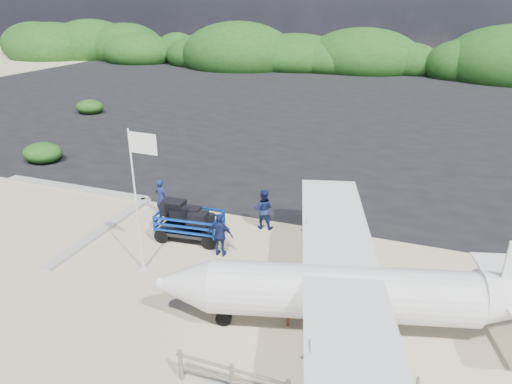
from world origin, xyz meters
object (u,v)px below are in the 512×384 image
flagpole (144,269)px  crew_c (220,235)px  crew_a (161,198)px  baggage_cart (191,239)px  crew_b (263,209)px  signboard (313,326)px  aircraft_large (436,131)px  aircraft_small (284,94)px

flagpole → crew_c: (2.38, 1.98, 0.92)m
crew_a → crew_c: 4.74m
baggage_cart → flagpole: flagpole is taller
flagpole → crew_c: 3.22m
flagpole → crew_b: size_ratio=2.97×
signboard → crew_c: crew_c is taller
aircraft_large → aircraft_small: (-15.68, 10.39, 0.00)m
signboard → aircraft_large: 26.39m
signboard → crew_a: (-8.64, 5.38, 0.94)m
crew_c → aircraft_large: 24.56m
crew_a → crew_c: bearing=160.1°
baggage_cart → flagpole: bearing=-107.5°
crew_a → crew_b: bearing=-164.2°
flagpole → crew_b: flagpole is taller
flagpole → aircraft_small: bearing=98.2°
aircraft_small → signboard: bearing=71.1°
baggage_cart → flagpole: 2.83m
flagpole → aircraft_large: 27.25m
signboard → crew_b: bearing=106.4°
crew_a → aircraft_large: bearing=-110.5°
flagpole → aircraft_small: 35.86m
crew_a → baggage_cart: bearing=155.8°
flagpole → baggage_cart: bearing=78.0°
crew_b → aircraft_large: (7.38, 20.27, -0.93)m
crew_b → flagpole: bearing=48.1°
baggage_cart → signboard: size_ratio=1.66×
aircraft_small → aircraft_large: bearing=109.4°
flagpole → aircraft_small: (-5.11, 35.50, 0.00)m
baggage_cart → aircraft_large: size_ratio=0.20×
signboard → aircraft_small: (-12.02, 36.53, 0.00)m
crew_c → aircraft_small: crew_c is taller
baggage_cart → crew_a: (-2.32, 1.59, 0.94)m
crew_a → aircraft_small: bearing=-73.7°
crew_a → aircraft_small: 31.35m
baggage_cart → crew_b: bearing=33.0°
crew_c → signboard: bearing=145.2°
flagpole → crew_a: bearing=111.7°
baggage_cart → aircraft_small: (-5.70, 32.73, 0.00)m
signboard → crew_c: size_ratio=0.97×
flagpole → crew_b: 5.87m
baggage_cart → crew_b: (2.60, 2.07, 0.93)m
baggage_cart → crew_c: (1.79, -0.79, 0.92)m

